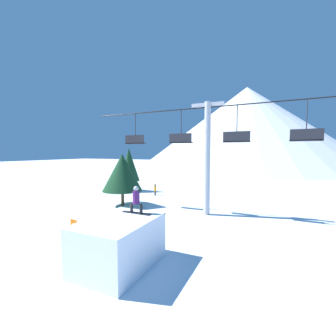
{
  "coord_description": "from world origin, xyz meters",
  "views": [
    {
      "loc": [
        6.97,
        -7.43,
        4.69
      ],
      "look_at": [
        1.45,
        4.62,
        3.73
      ],
      "focal_mm": 24.0,
      "sensor_mm": 36.0,
      "label": 1
    }
  ],
  "objects_px": {
    "distant_skier": "(155,189)",
    "trail_marker": "(72,231)",
    "snow_ramp": "(120,243)",
    "snowboarder": "(136,200)",
    "pine_tree_near": "(122,172)"
  },
  "relations": [
    {
      "from": "trail_marker",
      "to": "snow_ramp",
      "type": "bearing_deg",
      "value": -12.4
    },
    {
      "from": "distant_skier",
      "to": "pine_tree_near",
      "type": "bearing_deg",
      "value": -95.76
    },
    {
      "from": "pine_tree_near",
      "to": "trail_marker",
      "type": "height_order",
      "value": "pine_tree_near"
    },
    {
      "from": "snow_ramp",
      "to": "snowboarder",
      "type": "xyz_separation_m",
      "value": [
        0.1,
        1.12,
        1.57
      ]
    },
    {
      "from": "snow_ramp",
      "to": "distant_skier",
      "type": "bearing_deg",
      "value": 112.3
    },
    {
      "from": "snow_ramp",
      "to": "snowboarder",
      "type": "bearing_deg",
      "value": 84.82
    },
    {
      "from": "distant_skier",
      "to": "trail_marker",
      "type": "bearing_deg",
      "value": -80.69
    },
    {
      "from": "pine_tree_near",
      "to": "snow_ramp",
      "type": "bearing_deg",
      "value": -54.61
    },
    {
      "from": "trail_marker",
      "to": "distant_skier",
      "type": "relative_size",
      "value": 1.07
    },
    {
      "from": "pine_tree_near",
      "to": "snowboarder",
      "type": "bearing_deg",
      "value": -50.36
    },
    {
      "from": "snow_ramp",
      "to": "distant_skier",
      "type": "xyz_separation_m",
      "value": [
        -5.67,
        13.81,
        -0.3
      ]
    },
    {
      "from": "snowboarder",
      "to": "snow_ramp",
      "type": "bearing_deg",
      "value": -95.18
    },
    {
      "from": "snow_ramp",
      "to": "trail_marker",
      "type": "xyz_separation_m",
      "value": [
        -3.53,
        0.78,
        -0.26
      ]
    },
    {
      "from": "pine_tree_near",
      "to": "trail_marker",
      "type": "bearing_deg",
      "value": -71.49
    },
    {
      "from": "snow_ramp",
      "to": "pine_tree_near",
      "type": "distance_m",
      "value": 10.85
    }
  ]
}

